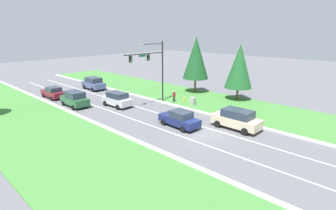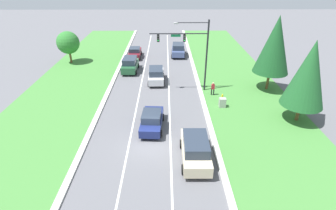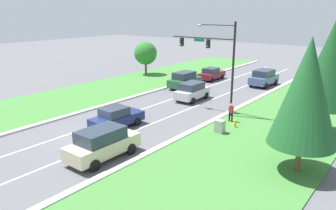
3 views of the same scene
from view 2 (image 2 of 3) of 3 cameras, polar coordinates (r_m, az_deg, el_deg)
ground_plane at (r=22.90m, az=-4.00°, el=-8.71°), size 160.00×160.00×0.00m
curb_strip_right at (r=23.21m, az=10.21°, el=-8.37°), size 0.50×90.00×0.15m
curb_strip_left at (r=23.88m, az=-17.81°, el=-8.25°), size 0.50×90.00×0.15m
grass_verge_right at (r=24.73m, az=22.36°, el=-7.87°), size 10.00×90.00×0.08m
grass_verge_left at (r=25.94m, az=-29.04°, el=-7.71°), size 10.00×90.00×0.08m
lane_stripe_inner_left at (r=23.08m, az=-8.52°, el=-8.66°), size 0.14×81.00×0.01m
lane_stripe_inner_right at (r=22.86m, az=0.56°, el=-8.70°), size 0.14×81.00×0.01m
traffic_signal_mast at (r=30.81m, az=5.16°, el=12.68°), size 6.69×0.41×8.52m
navy_sedan at (r=24.65m, az=-3.54°, el=-3.31°), size 2.28×4.77×1.79m
forest_suv at (r=38.85m, az=-8.27°, el=8.75°), size 2.29×4.77×2.07m
slate_blue_suv at (r=45.60m, az=2.23°, el=11.96°), size 2.45×4.92×2.11m
silver_suv at (r=34.66m, az=-2.61°, el=6.54°), size 2.22×4.58×1.95m
burgundy_sedan at (r=45.19m, az=-7.25°, el=11.28°), size 2.12×4.69×1.70m
champagne_suv at (r=20.77m, az=6.00°, el=-9.50°), size 2.30×5.09×2.08m
utility_cabinet at (r=28.99m, az=11.75°, el=0.45°), size 0.70×0.60×1.10m
pedestrian at (r=31.34m, az=9.74°, el=3.61°), size 0.40×0.25×1.69m
fire_hydrant at (r=30.81m, az=11.73°, el=1.75°), size 0.34×0.20×0.70m
conifer_near_right_tree at (r=27.25m, az=28.24°, el=5.97°), size 3.92×3.92×8.11m
oak_near_left_tree at (r=44.14m, az=-20.94°, el=12.55°), size 3.42×3.42×4.97m
conifer_far_right_tree at (r=33.35m, az=22.22°, el=12.02°), size 4.15×4.15×8.96m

